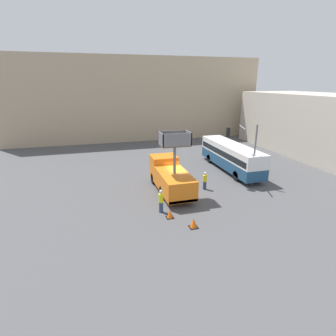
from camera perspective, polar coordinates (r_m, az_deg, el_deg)
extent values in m
plane|color=#4C4C4F|center=(25.05, 2.82, -4.80)|extent=(120.00, 120.00, 0.00)
cube|color=tan|center=(49.92, -7.42, 14.81)|extent=(44.00, 10.00, 13.90)
cube|color=#BCB2A3|center=(41.30, 31.68, 7.66)|extent=(10.00, 28.00, 8.26)
cube|color=orange|center=(26.31, -0.91, 0.22)|extent=(2.51, 2.17, 2.33)
cube|color=orange|center=(23.14, 1.41, -3.18)|extent=(2.51, 5.07, 1.71)
cube|color=red|center=(21.25, 3.38, -7.29)|extent=(2.46, 0.10, 0.24)
cylinder|color=black|center=(26.43, -3.21, -2.27)|extent=(0.30, 1.09, 1.09)
cylinder|color=black|center=(26.96, 1.38, -1.83)|extent=(0.30, 1.09, 1.09)
cylinder|color=black|center=(23.16, -1.24, -5.29)|extent=(0.30, 1.09, 1.09)
cylinder|color=black|center=(23.76, 3.95, -4.70)|extent=(0.30, 1.09, 1.09)
cylinder|color=slate|center=(22.46, 1.45, 1.82)|extent=(0.24, 0.24, 2.50)
cube|color=brown|center=(22.13, 1.47, 5.05)|extent=(2.48, 1.57, 0.10)
cube|color=slate|center=(21.68, -1.56, 6.33)|extent=(0.08, 1.57, 1.05)
cube|color=slate|center=(22.38, 4.44, 6.66)|extent=(0.08, 1.57, 1.05)
cube|color=slate|center=(22.70, 0.93, 6.88)|extent=(2.48, 0.08, 1.05)
cube|color=slate|center=(21.31, 2.08, 6.12)|extent=(2.48, 0.08, 1.05)
cube|color=navy|center=(31.17, 13.40, 1.41)|extent=(2.45, 10.89, 1.18)
cube|color=silver|center=(30.83, 13.57, 3.74)|extent=(2.45, 10.89, 1.44)
cube|color=black|center=(30.89, 13.54, 3.35)|extent=(2.47, 10.45, 0.63)
cylinder|color=black|center=(33.72, 9.00, 2.05)|extent=(0.30, 1.06, 1.06)
cylinder|color=black|center=(34.65, 12.23, 2.30)|extent=(0.30, 1.06, 1.06)
cylinder|color=black|center=(28.04, 14.69, -1.68)|extent=(0.30, 1.06, 1.06)
cylinder|color=black|center=(29.15, 18.34, -1.26)|extent=(0.30, 1.06, 1.06)
cylinder|color=slate|center=(26.57, 18.24, 2.53)|extent=(0.18, 0.18, 6.03)
cylinder|color=slate|center=(25.69, 15.96, 8.46)|extent=(0.99, 2.54, 0.13)
cube|color=black|center=(25.51, 12.94, 7.60)|extent=(0.41, 0.41, 0.90)
sphere|color=red|center=(25.47, 12.98, 8.15)|extent=(0.20, 0.20, 0.20)
cylinder|color=navy|center=(20.80, -1.52, -8.50)|extent=(0.32, 0.32, 0.87)
cylinder|color=yellow|center=(20.46, -1.54, -6.55)|extent=(0.38, 0.38, 0.69)
sphere|color=tan|center=(20.27, -1.55, -5.37)|extent=(0.23, 0.23, 0.23)
sphere|color=white|center=(20.23, -1.55, -5.10)|extent=(0.25, 0.25, 0.25)
cylinder|color=navy|center=(25.29, 7.99, -3.75)|extent=(0.32, 0.32, 0.80)
cylinder|color=yellow|center=(25.04, 8.06, -2.24)|extent=(0.38, 0.38, 0.63)
sphere|color=tan|center=(24.89, 8.10, -1.33)|extent=(0.22, 0.22, 0.22)
sphere|color=white|center=(24.86, 8.11, -1.12)|extent=(0.23, 0.23, 0.23)
cube|color=black|center=(19.06, 5.56, -12.69)|extent=(0.63, 0.63, 0.03)
cone|color=#F25B0F|center=(18.89, 5.59, -11.79)|extent=(0.50, 0.50, 0.72)
cube|color=black|center=(20.19, 0.42, -10.71)|extent=(0.57, 0.57, 0.03)
cone|color=#F25B0F|center=(20.04, 0.42, -9.93)|extent=(0.46, 0.46, 0.65)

